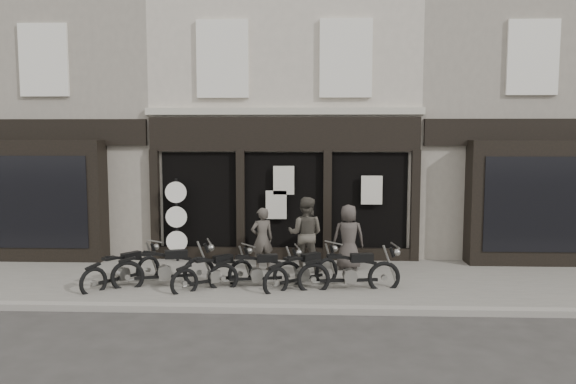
{
  "coord_description": "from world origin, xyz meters",
  "views": [
    {
      "loc": [
        0.71,
        -11.83,
        3.44
      ],
      "look_at": [
        0.16,
        1.6,
        2.06
      ],
      "focal_mm": 35.0,
      "sensor_mm": 36.0,
      "label": 1
    }
  ],
  "objects_px": {
    "motorcycle_0": "(123,273)",
    "man_left": "(262,239)",
    "man_centre": "(306,234)",
    "advert_sign_post": "(177,224)",
    "motorcycle_4": "(303,274)",
    "motorcycle_3": "(257,274)",
    "man_right": "(348,237)",
    "motorcycle_5": "(350,275)",
    "motorcycle_2": "(214,275)",
    "motorcycle_1": "(165,271)"
  },
  "relations": [
    {
      "from": "motorcycle_1",
      "to": "advert_sign_post",
      "type": "bearing_deg",
      "value": 80.6
    },
    {
      "from": "motorcycle_3",
      "to": "motorcycle_5",
      "type": "distance_m",
      "value": 2.04
    },
    {
      "from": "motorcycle_0",
      "to": "motorcycle_3",
      "type": "height_order",
      "value": "motorcycle_3"
    },
    {
      "from": "motorcycle_2",
      "to": "motorcycle_5",
      "type": "relative_size",
      "value": 0.76
    },
    {
      "from": "motorcycle_0",
      "to": "motorcycle_1",
      "type": "xyz_separation_m",
      "value": [
        0.95,
        0.01,
        0.04
      ]
    },
    {
      "from": "motorcycle_0",
      "to": "man_left",
      "type": "xyz_separation_m",
      "value": [
        2.97,
        1.45,
        0.5
      ]
    },
    {
      "from": "man_centre",
      "to": "advert_sign_post",
      "type": "bearing_deg",
      "value": -4.79
    },
    {
      "from": "motorcycle_4",
      "to": "man_centre",
      "type": "distance_m",
      "value": 1.55
    },
    {
      "from": "motorcycle_0",
      "to": "motorcycle_4",
      "type": "bearing_deg",
      "value": -52.97
    },
    {
      "from": "motorcycle_1",
      "to": "motorcycle_3",
      "type": "distance_m",
      "value": 2.04
    },
    {
      "from": "motorcycle_2",
      "to": "man_centre",
      "type": "relative_size",
      "value": 0.94
    },
    {
      "from": "motorcycle_1",
      "to": "man_right",
      "type": "distance_m",
      "value": 4.5
    },
    {
      "from": "man_left",
      "to": "motorcycle_5",
      "type": "bearing_deg",
      "value": 119.94
    },
    {
      "from": "motorcycle_3",
      "to": "motorcycle_4",
      "type": "height_order",
      "value": "motorcycle_4"
    },
    {
      "from": "motorcycle_1",
      "to": "advert_sign_post",
      "type": "xyz_separation_m",
      "value": [
        -0.3,
        2.37,
        0.69
      ]
    },
    {
      "from": "man_centre",
      "to": "advert_sign_post",
      "type": "xyz_separation_m",
      "value": [
        -3.39,
        0.93,
        0.09
      ]
    },
    {
      "from": "motorcycle_0",
      "to": "motorcycle_3",
      "type": "bearing_deg",
      "value": -53.27
    },
    {
      "from": "motorcycle_1",
      "to": "motorcycle_5",
      "type": "height_order",
      "value": "motorcycle_1"
    },
    {
      "from": "motorcycle_4",
      "to": "advert_sign_post",
      "type": "relative_size",
      "value": 0.76
    },
    {
      "from": "motorcycle_3",
      "to": "advert_sign_post",
      "type": "xyz_separation_m",
      "value": [
        -2.34,
        2.37,
        0.72
      ]
    },
    {
      "from": "motorcycle_3",
      "to": "motorcycle_4",
      "type": "xyz_separation_m",
      "value": [
        1.01,
        0.03,
        0.0
      ]
    },
    {
      "from": "motorcycle_4",
      "to": "advert_sign_post",
      "type": "bearing_deg",
      "value": 104.75
    },
    {
      "from": "advert_sign_post",
      "to": "motorcycle_5",
      "type": "bearing_deg",
      "value": -33.99
    },
    {
      "from": "man_right",
      "to": "motorcycle_5",
      "type": "bearing_deg",
      "value": 81.27
    },
    {
      "from": "man_left",
      "to": "man_centre",
      "type": "xyz_separation_m",
      "value": [
        1.06,
        -0.0,
        0.13
      ]
    },
    {
      "from": "motorcycle_3",
      "to": "man_right",
      "type": "bearing_deg",
      "value": 26.81
    },
    {
      "from": "man_left",
      "to": "man_right",
      "type": "height_order",
      "value": "man_right"
    },
    {
      "from": "motorcycle_4",
      "to": "man_right",
      "type": "relative_size",
      "value": 1.08
    },
    {
      "from": "motorcycle_3",
      "to": "motorcycle_4",
      "type": "distance_m",
      "value": 1.01
    },
    {
      "from": "motorcycle_0",
      "to": "man_left",
      "type": "distance_m",
      "value": 3.35
    },
    {
      "from": "motorcycle_1",
      "to": "motorcycle_4",
      "type": "bearing_deg",
      "value": -16.0
    },
    {
      "from": "man_right",
      "to": "man_centre",
      "type": "bearing_deg",
      "value": 6.09
    },
    {
      "from": "advert_sign_post",
      "to": "motorcycle_3",
      "type": "bearing_deg",
      "value": -49.34
    },
    {
      "from": "motorcycle_5",
      "to": "man_left",
      "type": "relative_size",
      "value": 1.45
    },
    {
      "from": "motorcycle_2",
      "to": "man_left",
      "type": "height_order",
      "value": "man_left"
    },
    {
      "from": "motorcycle_3",
      "to": "advert_sign_post",
      "type": "distance_m",
      "value": 3.4
    },
    {
      "from": "motorcycle_2",
      "to": "man_centre",
      "type": "distance_m",
      "value": 2.6
    },
    {
      "from": "motorcycle_1",
      "to": "motorcycle_4",
      "type": "relative_size",
      "value": 1.27
    },
    {
      "from": "motorcycle_0",
      "to": "man_centre",
      "type": "xyz_separation_m",
      "value": [
        4.04,
        1.45,
        0.64
      ]
    },
    {
      "from": "motorcycle_0",
      "to": "motorcycle_1",
      "type": "height_order",
      "value": "motorcycle_1"
    },
    {
      "from": "motorcycle_0",
      "to": "man_left",
      "type": "relative_size",
      "value": 1.14
    },
    {
      "from": "man_centre",
      "to": "advert_sign_post",
      "type": "height_order",
      "value": "advert_sign_post"
    },
    {
      "from": "motorcycle_0",
      "to": "motorcycle_2",
      "type": "xyz_separation_m",
      "value": [
        2.06,
        -0.11,
        -0.01
      ]
    },
    {
      "from": "man_centre",
      "to": "advert_sign_post",
      "type": "distance_m",
      "value": 3.52
    },
    {
      "from": "motorcycle_2",
      "to": "man_centre",
      "type": "xyz_separation_m",
      "value": [
        1.98,
        1.56,
        0.65
      ]
    },
    {
      "from": "motorcycle_5",
      "to": "motorcycle_0",
      "type": "bearing_deg",
      "value": 170.77
    },
    {
      "from": "motorcycle_2",
      "to": "man_right",
      "type": "bearing_deg",
      "value": -7.83
    },
    {
      "from": "motorcycle_3",
      "to": "man_right",
      "type": "xyz_separation_m",
      "value": [
        2.11,
        1.67,
        0.53
      ]
    },
    {
      "from": "motorcycle_5",
      "to": "man_centre",
      "type": "distance_m",
      "value": 1.97
    },
    {
      "from": "motorcycle_1",
      "to": "motorcycle_2",
      "type": "relative_size",
      "value": 1.29
    }
  ]
}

